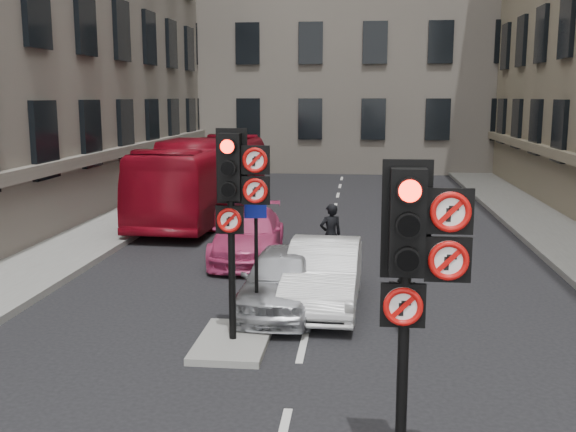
% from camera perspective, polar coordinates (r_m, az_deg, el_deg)
% --- Properties ---
extents(pavement_left, '(3.00, 50.00, 0.16)m').
position_cam_1_polar(pavement_left, '(20.01, -17.97, -2.31)').
color(pavement_left, gray).
rests_on(pavement_left, ground).
extents(centre_island, '(1.20, 2.00, 0.12)m').
position_cam_1_polar(centre_island, '(11.78, -4.68, -10.55)').
color(centre_island, gray).
rests_on(centre_island, ground).
extents(building_far, '(30.00, 14.00, 20.00)m').
position_cam_1_polar(building_far, '(44.22, 5.10, 17.59)').
color(building_far, slate).
rests_on(building_far, ground).
extents(signal_near, '(0.91, 0.40, 3.58)m').
position_cam_1_polar(signal_near, '(7.04, 10.68, -3.45)').
color(signal_near, black).
rests_on(signal_near, ground).
extents(signal_far, '(0.91, 0.40, 3.58)m').
position_cam_1_polar(signal_far, '(11.11, -4.44, 2.27)').
color(signal_far, black).
rests_on(signal_far, centre_island).
extents(car_silver, '(1.70, 3.79, 1.27)m').
position_cam_1_polar(car_silver, '(13.40, -0.46, -5.38)').
color(car_silver, '#A7A9AF').
rests_on(car_silver, ground).
extents(car_white, '(1.53, 4.05, 1.32)m').
position_cam_1_polar(car_white, '(13.70, 3.06, -4.94)').
color(car_white, silver).
rests_on(car_white, ground).
extents(car_pink, '(2.08, 4.46, 1.26)m').
position_cam_1_polar(car_pink, '(17.68, -3.39, -1.60)').
color(car_pink, '#C2396F').
rests_on(car_pink, ground).
extents(bus_red, '(2.85, 10.08, 2.78)m').
position_cam_1_polar(bus_red, '(23.84, -7.02, 3.23)').
color(bus_red, maroon).
rests_on(bus_red, ground).
extents(motorcycle, '(0.49, 1.65, 0.98)m').
position_cam_1_polar(motorcycle, '(12.77, 9.47, -6.97)').
color(motorcycle, black).
rests_on(motorcycle, ground).
extents(motorcyclist, '(0.68, 0.58, 1.58)m').
position_cam_1_polar(motorcyclist, '(16.86, 3.63, -1.61)').
color(motorcyclist, black).
rests_on(motorcyclist, ground).
extents(info_sign, '(0.40, 0.15, 2.29)m').
position_cam_1_polar(info_sign, '(11.99, -2.73, -2.49)').
color(info_sign, black).
rests_on(info_sign, centre_island).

